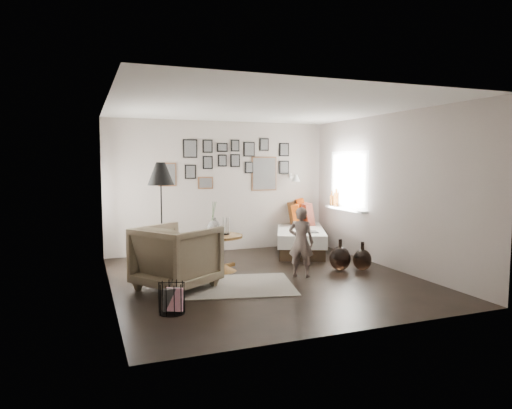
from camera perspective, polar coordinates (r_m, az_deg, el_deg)
name	(u,v)px	position (r m, az deg, el deg)	size (l,w,h in m)	color
ground	(265,278)	(7.11, 1.08, -9.22)	(4.80, 4.80, 0.00)	black
wall_back	(220,187)	(9.17, -4.54, 2.25)	(4.50, 4.50, 0.00)	gray
wall_front	(352,209)	(4.77, 11.97, -0.60)	(4.50, 4.50, 0.00)	gray
wall_left	(109,198)	(6.41, -17.90, 0.73)	(4.80, 4.80, 0.00)	gray
wall_right	(388,191)	(8.02, 16.18, 1.63)	(4.80, 4.80, 0.00)	gray
ceiling	(265,107)	(6.93, 1.11, 12.06)	(4.80, 4.80, 0.00)	white
door_left	(106,209)	(7.63, -18.22, -0.49)	(0.00, 2.14, 2.14)	white
window_right	(342,206)	(9.11, 10.65, -0.16)	(0.15, 1.32, 1.30)	white
gallery_wall	(234,164)	(9.22, -2.81, 5.03)	(2.74, 0.03, 1.08)	brown
wall_sconce	(295,178)	(9.47, 4.96, 3.33)	(0.18, 0.36, 0.16)	white
rug	(230,286)	(6.70, -3.23, -10.10)	(1.81, 1.26, 0.01)	beige
pedestal_table	(219,254)	(7.55, -4.60, -6.22)	(0.76, 0.76, 0.60)	brown
vase	(214,225)	(7.47, -5.26, -2.54)	(0.22, 0.22, 0.55)	black
candles	(226,226)	(7.50, -3.82, -2.72)	(0.13, 0.13, 0.28)	black
daybed	(298,235)	(9.30, 5.28, -3.83)	(1.65, 2.24, 1.02)	black
magazine_on_daybed	(311,232)	(8.68, 6.89, -3.39)	(0.23, 0.31, 0.02)	black
armchair	(177,257)	(6.58, -9.86, -6.45)	(0.97, 0.99, 0.90)	#70634C
armchair_cushion	(178,254)	(6.63, -9.69, -6.12)	(0.41, 0.41, 0.10)	white
floor_lamp	(161,178)	(7.31, -11.82, 3.27)	(0.42, 0.42, 1.78)	black
magazine_basket	(172,298)	(5.59, -10.48, -11.42)	(0.37, 0.37, 0.37)	black
demijohn_large	(340,258)	(7.69, 10.46, -6.65)	(0.35, 0.35, 0.52)	black
demijohn_small	(362,260)	(7.78, 13.14, -6.73)	(0.31, 0.31, 0.48)	black
child	(301,242)	(7.14, 5.65, -4.68)	(0.40, 0.26, 1.10)	#685752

